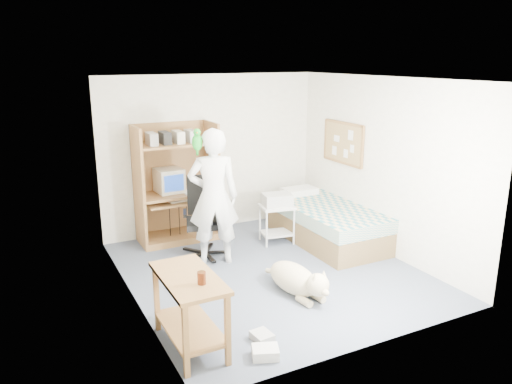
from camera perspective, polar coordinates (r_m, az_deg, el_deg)
floor at (r=6.71m, az=1.69°, el=-9.03°), size 4.00×4.00×0.00m
wall_back at (r=8.07m, az=-5.09°, el=4.41°), size 3.60×0.02×2.50m
wall_right at (r=7.32m, az=14.24°, el=2.88°), size 0.02×4.00×2.50m
wall_left at (r=5.69m, az=-14.33°, el=-0.63°), size 0.02×4.00×2.50m
ceiling at (r=6.13m, az=1.87°, el=12.81°), size 3.60×4.00×0.02m
computer_hutch at (r=7.70m, az=-9.11°, el=0.46°), size 1.20×0.63×1.80m
bed at (r=7.74m, az=7.99°, el=-3.52°), size 1.02×2.02×0.66m
side_desk at (r=4.94m, az=-7.61°, el=-12.19°), size 0.50×1.00×0.75m
corkboard at (r=7.95m, az=9.93°, el=5.54°), size 0.04×0.94×0.66m
office_chair at (r=7.15m, az=-5.96°, el=-4.10°), size 0.64×0.65×1.12m
person at (r=6.73m, az=-4.89°, el=-0.56°), size 0.79×0.64×1.87m
parrot at (r=6.50m, az=-6.74°, el=5.83°), size 0.14×0.24×0.38m
dog at (r=6.06m, az=4.70°, el=-9.90°), size 0.47×1.16×0.44m
printer_cart at (r=7.58m, az=2.40°, el=-2.97°), size 0.55×0.47×0.59m
printer at (r=7.50m, az=2.42°, el=-0.88°), size 0.47×0.39×0.18m
crt_monitor at (r=7.64m, az=-9.90°, el=1.32°), size 0.41×0.43×0.36m
keyboard at (r=7.61m, az=-8.34°, el=-0.86°), size 0.46×0.21×0.03m
pencil_cup at (r=7.72m, az=-6.55°, el=0.60°), size 0.08×0.08×0.12m
drink_glass at (r=4.63m, az=-6.24°, el=-9.74°), size 0.08×0.08×0.12m
floor_box_a at (r=4.96m, az=1.08°, el=-17.86°), size 0.31×0.28×0.10m
floor_box_b at (r=5.21m, az=0.69°, el=-16.20°), size 0.20×0.24×0.08m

